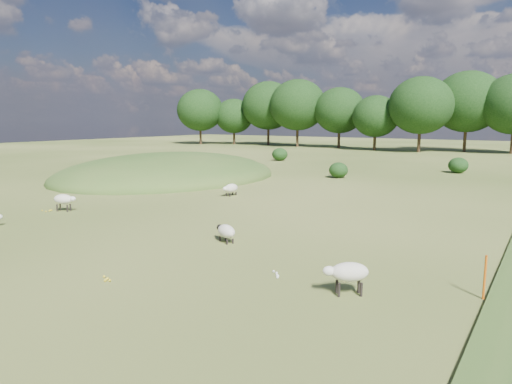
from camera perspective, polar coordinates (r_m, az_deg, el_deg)
ground at (r=38.61m, az=10.69°, el=1.90°), size 160.00×160.00×0.00m
mound at (r=38.58m, az=-10.85°, el=1.89°), size 16.00×20.00×4.00m
treeline at (r=72.57m, az=21.18°, el=9.91°), size 96.28×14.66×11.70m
shrubs at (r=45.44m, az=11.39°, el=3.81°), size 21.23×12.59×1.47m
marker_post at (r=13.55m, az=26.69°, el=-9.52°), size 0.06×0.06×1.20m
sheep_0 at (r=25.50m, az=-22.90°, el=-0.85°), size 1.29×0.87×0.90m
sheep_2 at (r=17.68m, az=-3.79°, el=-4.90°), size 1.25×0.89×0.69m
sheep_3 at (r=30.81m, az=-12.84°, el=1.05°), size 0.89×1.04×0.76m
sheep_4 at (r=28.35m, az=-3.17°, el=0.47°), size 0.61×1.31×0.75m
sheep_5 at (r=12.68m, az=11.43°, el=-9.81°), size 1.24×1.06×0.91m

